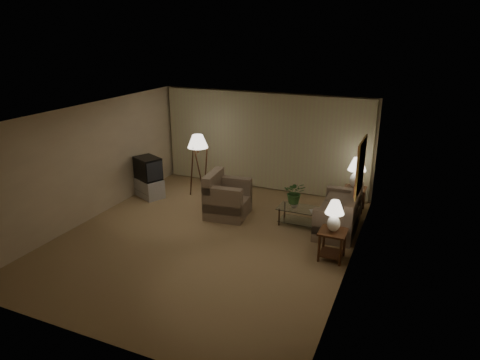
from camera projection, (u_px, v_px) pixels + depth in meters
name	position (u px, v px, depth m)	size (l,w,h in m)	color
ground	(207.00, 238.00, 9.24)	(7.00, 7.00, 0.00)	#977753
room_shell	(236.00, 143.00, 9.96)	(6.04, 7.02, 2.72)	beige
sofa	(338.00, 215.00, 9.51)	(1.67, 0.88, 0.73)	gray
armchair	(228.00, 199.00, 10.23)	(1.19, 1.15, 0.84)	gray
side_table_near	(332.00, 240.00, 8.27)	(0.51, 0.51, 0.60)	#371A0F
side_table_far	(354.00, 195.00, 10.52)	(0.53, 0.44, 0.60)	#371A0F
table_lamp_near	(334.00, 213.00, 8.08)	(0.36, 0.36, 0.63)	white
table_lamp_far	(357.00, 170.00, 10.31)	(0.44, 0.44, 0.76)	white
coffee_table	(300.00, 214.00, 9.77)	(1.01, 0.55, 0.41)	silver
tv_cabinet	(149.00, 188.00, 11.46)	(0.94, 0.79, 0.50)	#B5B5B8
crt_tv	(148.00, 168.00, 11.28)	(0.84, 0.74, 0.59)	black
floor_lamp	(198.00, 164.00, 11.38)	(0.54, 0.54, 1.67)	#371A0F
ottoman	(213.00, 191.00, 11.36)	(0.58, 0.58, 0.39)	#AA6039
vase	(294.00, 204.00, 9.75)	(0.15, 0.15, 0.16)	white
flowers	(295.00, 190.00, 9.63)	(0.48, 0.41, 0.53)	#35672D
book	(310.00, 211.00, 9.54)	(0.15, 0.21, 0.02)	olive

